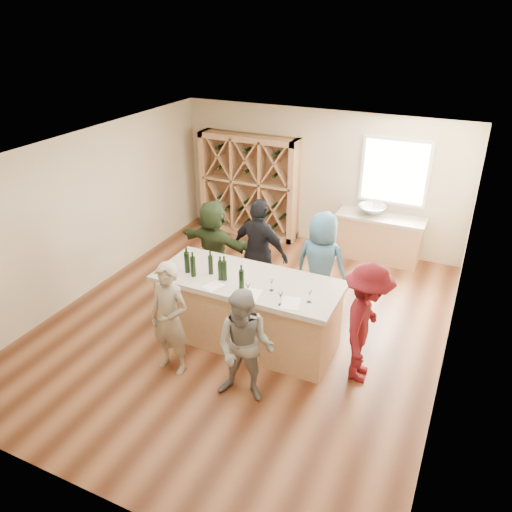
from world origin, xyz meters
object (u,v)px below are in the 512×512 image
at_px(person_near_right, 245,347).
at_px(person_far_mid, 260,252).
at_px(sink, 372,210).
at_px(wine_bottle_c, 211,265).
at_px(wine_rack, 249,186).
at_px(wine_bottle_b, 193,267).
at_px(person_far_left, 214,246).
at_px(tasting_counter_base, 248,313).
at_px(wine_bottle_a, 187,262).
at_px(person_far_right, 321,265).
at_px(wine_bottle_e, 224,271).
at_px(wine_bottle_f, 241,280).
at_px(person_near_left, 170,319).
at_px(wine_bottle_d, 220,270).
at_px(person_server, 365,323).

relative_size(person_near_right, person_far_mid, 0.86).
bearing_deg(sink, wine_bottle_c, -112.44).
xyz_separation_m(wine_rack, wine_bottle_b, (0.99, -3.91, 0.13)).
relative_size(wine_rack, wine_bottle_b, 7.16).
xyz_separation_m(sink, person_near_right, (-0.46, -4.70, -0.22)).
bearing_deg(person_near_right, person_far_left, 119.36).
bearing_deg(wine_bottle_c, tasting_counter_base, 8.53).
height_order(wine_bottle_a, person_near_right, person_near_right).
bearing_deg(person_far_right, wine_bottle_e, 57.87).
bearing_deg(person_far_left, wine_bottle_f, 136.58).
xyz_separation_m(wine_bottle_b, wine_bottle_e, (0.46, 0.09, -0.00)).
distance_m(person_near_left, person_far_mid, 2.19).
xyz_separation_m(wine_rack, wine_bottle_d, (1.40, -3.83, 0.13)).
height_order(wine_bottle_c, person_far_right, person_far_right).
bearing_deg(wine_bottle_f, person_far_right, 65.99).
relative_size(wine_bottle_e, wine_bottle_f, 1.00).
distance_m(sink, wine_bottle_c, 3.98).
bearing_deg(person_server, person_near_right, 126.50).
relative_size(person_far_mid, person_far_right, 1.04).
relative_size(wine_bottle_e, person_server, 0.17).
xyz_separation_m(wine_bottle_d, person_far_mid, (0.02, 1.31, -0.30)).
xyz_separation_m(wine_bottle_e, person_far_right, (1.01, 1.36, -0.34)).
height_order(wine_rack, person_far_left, wine_rack).
distance_m(person_far_right, person_far_left, 1.94).
bearing_deg(wine_bottle_b, person_near_right, -34.50).
distance_m(wine_rack, wine_bottle_f, 4.35).
bearing_deg(person_far_mid, person_near_left, 91.40).
bearing_deg(person_far_mid, person_far_right, -165.94).
bearing_deg(wine_bottle_c, wine_bottle_d, -23.33).
height_order(wine_rack, tasting_counter_base, wine_rack).
bearing_deg(person_near_left, sink, 74.05).
height_order(wine_rack, person_far_mid, wine_rack).
bearing_deg(wine_bottle_e, wine_bottle_b, -168.96).
relative_size(wine_bottle_e, person_far_right, 0.17).
xyz_separation_m(wine_bottle_e, person_near_left, (-0.38, -0.87, -0.40)).
bearing_deg(wine_bottle_b, wine_bottle_f, -3.33).
bearing_deg(person_near_left, tasting_counter_base, 60.29).
height_order(tasting_counter_base, person_near_right, person_near_right).
bearing_deg(wine_rack, wine_bottle_c, -72.43).
distance_m(tasting_counter_base, wine_bottle_b, 1.08).
relative_size(tasting_counter_base, person_far_left, 1.54).
bearing_deg(wine_bottle_c, wine_bottle_a, -162.55).
xyz_separation_m(wine_rack, person_far_left, (0.52, -2.49, -0.26)).
bearing_deg(wine_bottle_d, wine_rack, 110.02).
height_order(wine_bottle_d, person_server, person_server).
height_order(tasting_counter_base, person_far_mid, person_far_mid).
height_order(person_far_mid, person_far_left, person_far_mid).
distance_m(wine_rack, person_far_right, 3.48).
distance_m(wine_bottle_c, person_near_right, 1.54).
distance_m(wine_bottle_a, person_near_right, 1.73).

